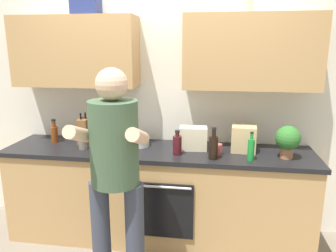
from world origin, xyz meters
The scene contains 16 objects.
ground_plane centered at (0.00, 0.00, 0.00)m, with size 12.00×12.00×0.00m, color #756B5B.
back_wall_unit centered at (0.00, 0.27, 1.50)m, with size 4.00×0.38×2.50m.
counter centered at (0.00, 0.00, 0.45)m, with size 2.84×0.67×0.90m.
person_standing centered at (-0.16, -0.75, 1.00)m, with size 0.49×0.45×1.69m.
bottle_soy centered at (0.51, -0.19, 1.01)m, with size 0.08×0.08×0.28m.
bottle_vinegar centered at (-1.04, 0.08, 0.99)m, with size 0.07×0.07×0.23m.
bottle_syrup centered at (-0.59, 0.17, 1.00)m, with size 0.06×0.06×0.25m.
bottle_soda centered at (0.82, -0.18, 1.00)m, with size 0.06×0.06×0.24m.
bottle_wine centered at (0.20, -0.12, 0.99)m, with size 0.08×0.08×0.22m.
cup_stoneware centered at (-0.68, -0.09, 0.95)m, with size 0.08×0.08×0.10m, color slate.
cup_ceramic centered at (0.55, -0.07, 0.95)m, with size 0.08×0.08×0.10m, color #BF4C47.
mixing_bowl centered at (-0.20, 0.08, 0.94)m, with size 0.21×0.21×0.08m, color silver.
knife_block centered at (-0.74, 0.10, 1.02)m, with size 0.10×0.14×0.30m.
potted_herb centered at (1.13, -0.08, 1.06)m, with size 0.21×0.21×0.28m.
grocery_bag_bread centered at (0.78, 0.06, 1.02)m, with size 0.21×0.18×0.23m, color tan.
grocery_bag_rice centered at (0.33, 0.05, 1.01)m, with size 0.25×0.15×0.21m, color beige.
Camera 1 is at (0.52, -2.82, 1.83)m, focal length 34.81 mm.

